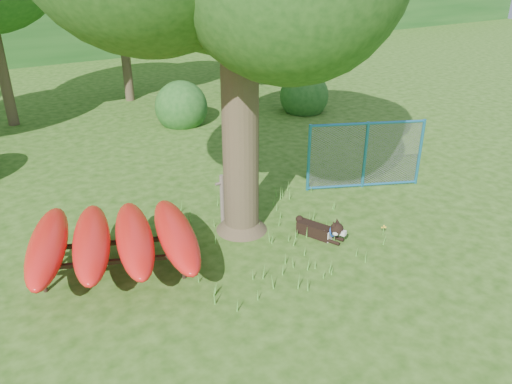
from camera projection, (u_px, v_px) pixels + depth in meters
ground at (280, 265)px, 9.52m from camera, size 80.00×80.00×0.00m
wooden_post at (222, 198)px, 10.74m from camera, size 0.31×0.11×1.14m
kayak_rack at (113, 240)px, 8.92m from camera, size 3.42×3.70×0.97m
husky_dog at (322, 230)px, 10.34m from camera, size 0.64×1.15×0.53m
fence_section at (365, 155)px, 12.33m from camera, size 2.72×1.24×2.86m
wildflower_clump at (384, 228)px, 10.44m from camera, size 0.10×0.09×0.22m
shrub_right at (303, 111)px, 18.74m from camera, size 1.80×1.80×1.80m
shrub_mid at (182, 124)px, 17.37m from camera, size 1.80×1.80×1.80m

